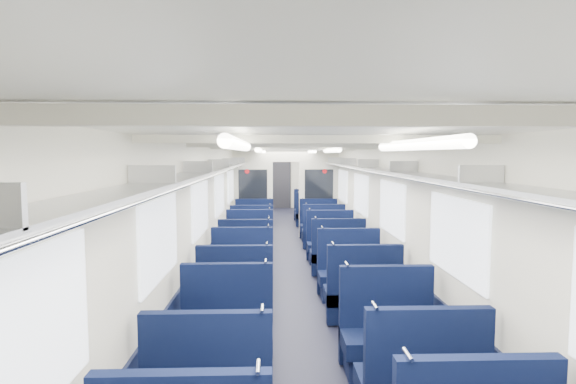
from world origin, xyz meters
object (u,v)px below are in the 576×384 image
at_px(seat_23, 309,211).
at_px(seat_18, 254,227).
at_px(seat_15, 331,246).
at_px(seat_10, 242,274).
at_px(seat_14, 250,245).
at_px(seat_12, 246,258).
at_px(seat_20, 257,216).
at_px(seat_22, 258,211).
at_px(seat_9, 362,297).
at_px(seat_17, 323,234).
at_px(end_door, 282,184).
at_px(seat_19, 319,227).
at_px(seat_11, 350,276).
at_px(seat_21, 312,216).
at_px(bulkhead, 286,191).
at_px(seat_8, 236,298).
at_px(seat_16, 252,236).
at_px(seat_13, 337,257).
at_px(seat_6, 226,335).
at_px(seat_7, 389,339).

bearing_deg(seat_23, seat_18, -117.51).
distance_m(seat_15, seat_18, 2.89).
distance_m(seat_10, seat_14, 2.26).
height_order(seat_12, seat_20, same).
relative_size(seat_15, seat_22, 1.00).
bearing_deg(seat_23, seat_10, -102.21).
relative_size(seat_9, seat_12, 1.00).
bearing_deg(seat_17, seat_15, -90.00).
bearing_deg(seat_9, seat_22, 100.47).
xyz_separation_m(seat_9, seat_17, (0.00, 4.61, 0.00)).
bearing_deg(end_door, seat_19, -83.14).
distance_m(seat_11, seat_21, 6.82).
xyz_separation_m(seat_11, seat_23, (0.00, 7.84, 0.00)).
distance_m(seat_12, seat_19, 3.74).
xyz_separation_m(seat_15, seat_17, (0.00, 1.33, 0.00)).
bearing_deg(bulkhead, seat_10, -99.43).
height_order(seat_9, seat_22, same).
bearing_deg(seat_18, seat_12, -90.00).
relative_size(seat_8, seat_12, 1.00).
xyz_separation_m(end_door, seat_9, (0.83, -12.53, -0.67)).
height_order(seat_15, seat_23, same).
xyz_separation_m(seat_8, seat_16, (0.00, 4.47, 0.00)).
bearing_deg(end_door, seat_18, -96.87).
height_order(end_door, seat_19, end_door).
distance_m(bulkhead, seat_22, 3.08).
relative_size(seat_10, seat_13, 1.00).
relative_size(seat_10, seat_23, 1.00).
xyz_separation_m(end_door, seat_14, (-0.83, -9.11, -0.67)).
height_order(seat_6, seat_19, same).
height_order(seat_8, seat_20, same).
bearing_deg(seat_7, seat_20, 100.26).
xyz_separation_m(seat_6, seat_14, (0.00, 4.61, 0.00)).
distance_m(seat_12, seat_22, 6.70).
xyz_separation_m(seat_12, seat_13, (1.66, 0.03, 0.00)).
height_order(seat_9, seat_21, same).
distance_m(seat_11, seat_18, 4.94).
distance_m(seat_10, seat_17, 3.83).
height_order(seat_13, seat_17, same).
xyz_separation_m(seat_14, seat_15, (1.66, -0.15, 0.00)).
relative_size(seat_6, seat_16, 1.00).
bearing_deg(seat_16, seat_18, 90.00).
relative_size(seat_9, seat_23, 1.00).
bearing_deg(seat_19, seat_12, -116.36).
relative_size(bulkhead, seat_15, 2.58).
height_order(seat_17, seat_21, same).
bearing_deg(seat_19, seat_21, 90.00).
bearing_deg(seat_16, seat_14, -90.00).
xyz_separation_m(seat_14, seat_23, (1.66, 5.41, 0.00)).
height_order(seat_9, seat_12, same).
height_order(seat_16, seat_22, same).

